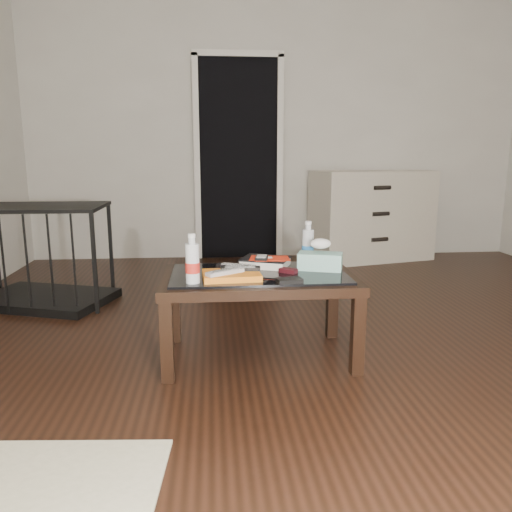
% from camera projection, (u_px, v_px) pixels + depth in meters
% --- Properties ---
extents(ground, '(5.00, 5.00, 0.00)m').
position_uv_depth(ground, '(332.00, 342.00, 2.89)').
color(ground, black).
rests_on(ground, ground).
extents(room_shell, '(5.00, 5.00, 5.00)m').
position_uv_depth(room_shell, '(342.00, 44.00, 2.56)').
color(room_shell, beige).
rests_on(room_shell, ground).
extents(doorway, '(0.90, 0.08, 2.07)m').
position_uv_depth(doorway, '(239.00, 158.00, 5.05)').
color(doorway, black).
rests_on(doorway, ground).
extents(coffee_table, '(1.00, 0.60, 0.46)m').
position_uv_depth(coffee_table, '(259.00, 285.00, 2.60)').
color(coffee_table, black).
rests_on(coffee_table, ground).
extents(dresser, '(1.29, 0.78, 0.90)m').
position_uv_depth(dresser, '(372.00, 216.00, 5.05)').
color(dresser, beige).
rests_on(dresser, ground).
extents(pet_crate, '(1.04, 0.85, 0.71)m').
position_uv_depth(pet_crate, '(43.00, 272.00, 3.59)').
color(pet_crate, black).
rests_on(pet_crate, ground).
extents(magazines, '(0.29, 0.23, 0.03)m').
position_uv_depth(magazines, '(231.00, 275.00, 2.48)').
color(magazines, orange).
rests_on(magazines, coffee_table).
extents(remote_silver, '(0.20, 0.15, 0.02)m').
position_uv_depth(remote_silver, '(225.00, 272.00, 2.44)').
color(remote_silver, '#ACABB0').
rests_on(remote_silver, magazines).
extents(remote_black_front, '(0.20, 0.06, 0.02)m').
position_uv_depth(remote_black_front, '(240.00, 268.00, 2.51)').
color(remote_black_front, black).
rests_on(remote_black_front, magazines).
extents(remote_black_back, '(0.20, 0.12, 0.02)m').
position_uv_depth(remote_black_back, '(236.00, 266.00, 2.56)').
color(remote_black_back, black).
rests_on(remote_black_back, magazines).
extents(textbook, '(0.31, 0.28, 0.05)m').
position_uv_depth(textbook, '(265.00, 262.00, 2.74)').
color(textbook, black).
rests_on(textbook, coffee_table).
extents(dvd_mailers, '(0.21, 0.17, 0.01)m').
position_uv_depth(dvd_mailers, '(268.00, 258.00, 2.72)').
color(dvd_mailers, red).
rests_on(dvd_mailers, textbook).
extents(ipod, '(0.08, 0.11, 0.02)m').
position_uv_depth(ipod, '(262.00, 257.00, 2.68)').
color(ipod, black).
rests_on(ipod, dvd_mailers).
extents(flip_phone, '(0.10, 0.09, 0.02)m').
position_uv_depth(flip_phone, '(288.00, 271.00, 2.59)').
color(flip_phone, black).
rests_on(flip_phone, coffee_table).
extents(wallet, '(0.13, 0.09, 0.02)m').
position_uv_depth(wallet, '(289.00, 280.00, 2.39)').
color(wallet, black).
rests_on(wallet, coffee_table).
extents(water_bottle_left, '(0.08, 0.08, 0.24)m').
position_uv_depth(water_bottle_left, '(192.00, 259.00, 2.37)').
color(water_bottle_left, silver).
rests_on(water_bottle_left, coffee_table).
extents(water_bottle_right, '(0.07, 0.07, 0.24)m').
position_uv_depth(water_bottle_right, '(308.00, 242.00, 2.81)').
color(water_bottle_right, silver).
rests_on(water_bottle_right, coffee_table).
extents(tissue_box, '(0.26, 0.18, 0.09)m').
position_uv_depth(tissue_box, '(320.00, 261.00, 2.66)').
color(tissue_box, teal).
rests_on(tissue_box, coffee_table).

